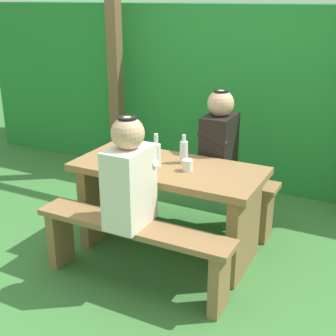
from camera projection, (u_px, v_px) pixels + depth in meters
ground_plane at (168, 249)px, 3.60m from camera, size 12.00×12.00×0.00m
hedge_backdrop at (252, 92)px, 4.94m from camera, size 6.40×1.01×1.80m
pergola_post_left at (116, 77)px, 4.77m from camera, size 0.12×0.12×2.15m
picnic_table at (168, 193)px, 3.43m from camera, size 1.40×0.64×0.70m
bench_near at (133, 242)px, 3.05m from camera, size 1.40×0.24×0.47m
bench_far at (196, 187)px, 3.91m from camera, size 1.40×0.24×0.47m
person_white_shirt at (129, 176)px, 2.89m from camera, size 0.25×0.35×0.72m
person_black_coat at (219, 138)px, 3.66m from camera, size 0.25×0.35×0.72m
drinking_glass at (187, 165)px, 3.24m from camera, size 0.08×0.08×0.08m
bottle_left at (184, 151)px, 3.38m from camera, size 0.06×0.06×0.22m
bottle_right at (134, 144)px, 3.55m from camera, size 0.06×0.06×0.23m
bottle_center at (156, 154)px, 3.31m from camera, size 0.07×0.07×0.24m
cell_phone at (142, 157)px, 3.51m from camera, size 0.10×0.15×0.01m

